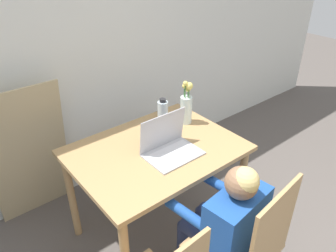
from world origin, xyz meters
name	(u,v)px	position (x,y,z in m)	size (l,w,h in m)	color
wall_back	(66,37)	(0.00, 2.23, 1.25)	(6.40, 0.05, 2.50)	silver
dining_table	(156,161)	(0.12, 1.38, 0.62)	(1.02, 0.77, 0.72)	tan
chair_occupied	(245,249)	(0.14, 0.66, 0.47)	(0.44, 0.44, 0.92)	tan
person_seated	(227,218)	(0.13, 0.79, 0.59)	(0.40, 0.46, 0.95)	#1E4C9E
laptop	(169,144)	(0.16, 1.30, 0.77)	(0.33, 0.23, 0.24)	#B2B2B7
flower_vase	(186,106)	(0.48, 1.51, 0.84)	(0.08, 0.08, 0.32)	silver
water_bottle	(163,115)	(0.30, 1.54, 0.82)	(0.07, 0.07, 0.23)	silver
cardboard_panel	(29,156)	(-0.45, 2.09, 0.53)	(0.54, 0.16, 1.05)	tan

